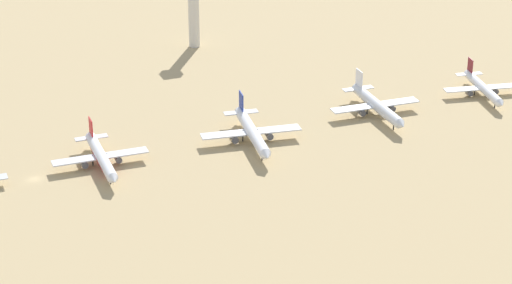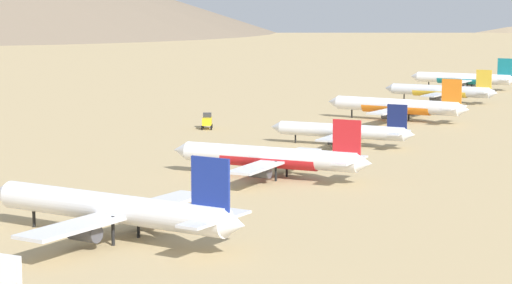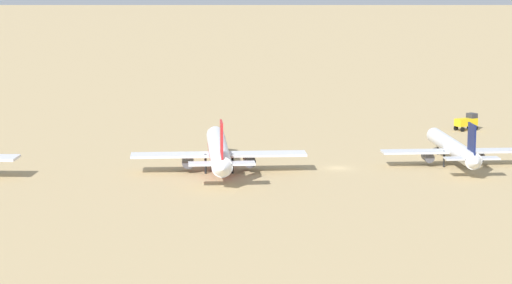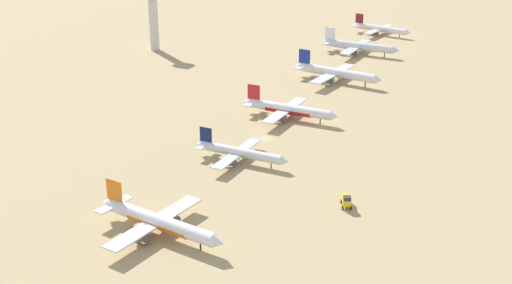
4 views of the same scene
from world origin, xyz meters
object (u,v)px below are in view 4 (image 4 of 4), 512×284
object	(u,v)px
parked_jet_2	(158,222)
parked_jet_5	(335,73)
parked_jet_4	(288,109)
parked_jet_6	(358,46)
service_truck	(346,200)
control_tower	(153,17)
parked_jet_7	(380,29)
parked_jet_3	(239,152)

from	to	relation	value
parked_jet_2	parked_jet_5	xyz separation A→B (m)	(-5.81, 149.48, 0.30)
parked_jet_4	parked_jet_6	size ratio (longest dim) A/B	0.93
parked_jet_5	parked_jet_6	size ratio (longest dim) A/B	1.03
parked_jet_2	service_truck	xyz separation A→B (m)	(38.52, 36.75, -1.87)
parked_jet_4	parked_jet_6	xyz separation A→B (m)	(-6.81, 105.41, 0.27)
parked_jet_4	parked_jet_6	bearing A→B (deg)	93.69
control_tower	parked_jet_4	bearing A→B (deg)	-32.07
control_tower	parked_jet_7	bearing A→B (deg)	41.95
parked_jet_7	service_truck	distance (m)	218.46
parked_jet_7	parked_jet_4	bearing A→B (deg)	-86.55
parked_jet_6	service_truck	bearing A→B (deg)	-72.86
parked_jet_4	parked_jet_6	world-z (taller)	parked_jet_6
control_tower	parked_jet_2	bearing A→B (deg)	-55.60
parked_jet_2	parked_jet_5	size ratio (longest dim) A/B	0.94
parked_jet_2	control_tower	xyz separation A→B (m)	(-110.97, 162.08, 13.59)
parked_jet_6	control_tower	xyz separation A→B (m)	(-98.71, -39.31, 13.45)
parked_jet_6	parked_jet_4	bearing A→B (deg)	-86.31
parked_jet_5	parked_jet_6	xyz separation A→B (m)	(-6.45, 51.91, -0.16)
parked_jet_3	parked_jet_6	bearing A→B (deg)	93.49
parked_jet_4	parked_jet_5	size ratio (longest dim) A/B	0.91
parked_jet_7	parked_jet_3	bearing A→B (deg)	-86.65
parked_jet_2	parked_jet_4	xyz separation A→B (m)	(-5.46, 95.98, -0.13)
parked_jet_6	service_truck	distance (m)	172.30
parked_jet_6	parked_jet_7	xyz separation A→B (m)	(-2.40, 47.24, -0.50)
parked_jet_2	parked_jet_6	distance (m)	201.76
parked_jet_6	parked_jet_5	bearing A→B (deg)	-82.91
parked_jet_2	service_truck	bearing A→B (deg)	43.65
parked_jet_2	parked_jet_7	size ratio (longest dim) A/B	1.12
parked_jet_4	parked_jet_3	bearing A→B (deg)	-86.99
parked_jet_3	parked_jet_4	xyz separation A→B (m)	(-2.35, 44.66, 0.50)
parked_jet_4	parked_jet_7	bearing A→B (deg)	93.45
parked_jet_2	parked_jet_5	bearing A→B (deg)	92.23
parked_jet_3	service_truck	distance (m)	44.12
parked_jet_6	parked_jet_2	bearing A→B (deg)	-86.52
parked_jet_6	service_truck	world-z (taller)	parked_jet_6
parked_jet_6	service_truck	size ratio (longest dim) A/B	7.48
parked_jet_2	parked_jet_3	world-z (taller)	parked_jet_2
parked_jet_3	service_truck	xyz separation A→B (m)	(41.63, -14.56, -1.24)
parked_jet_2	parked_jet_3	xyz separation A→B (m)	(-3.11, 51.31, -0.63)
parked_jet_6	parked_jet_7	world-z (taller)	parked_jet_6
parked_jet_2	service_truck	size ratio (longest dim) A/B	7.23
parked_jet_4	parked_jet_5	xyz separation A→B (m)	(-0.35, 53.50, 0.43)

